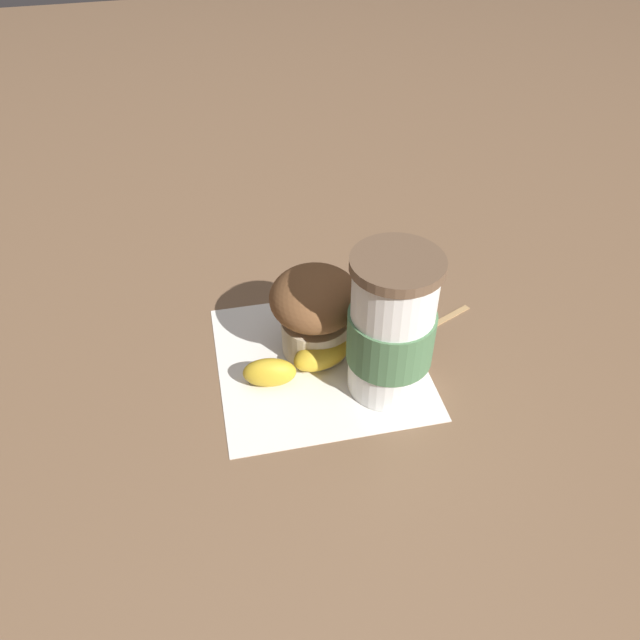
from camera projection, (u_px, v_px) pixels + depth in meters
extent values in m
plane|color=brown|center=(320.00, 361.00, 0.65)|extent=(3.00, 3.00, 0.00)
cube|color=white|center=(320.00, 361.00, 0.65)|extent=(0.22, 0.22, 0.00)
cylinder|color=white|center=(391.00, 330.00, 0.58)|extent=(0.08, 0.08, 0.14)
cylinder|color=brown|center=(398.00, 264.00, 0.53)|extent=(0.08, 0.08, 0.01)
cylinder|color=#4C754C|center=(391.00, 336.00, 0.58)|extent=(0.08, 0.08, 0.05)
cylinder|color=beige|center=(316.00, 334.00, 0.65)|extent=(0.07, 0.07, 0.04)
ellipsoid|color=brown|center=(316.00, 298.00, 0.62)|extent=(0.09, 0.09, 0.06)
ellipsoid|color=gold|center=(270.00, 372.00, 0.61)|extent=(0.06, 0.03, 0.03)
ellipsoid|color=gold|center=(317.00, 355.00, 0.63)|extent=(0.07, 0.05, 0.03)
ellipsoid|color=gold|center=(347.00, 327.00, 0.66)|extent=(0.07, 0.06, 0.03)
ellipsoid|color=brown|center=(356.00, 297.00, 0.70)|extent=(0.05, 0.06, 0.03)
cube|color=tan|center=(433.00, 325.00, 0.69)|extent=(0.10, 0.05, 0.00)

